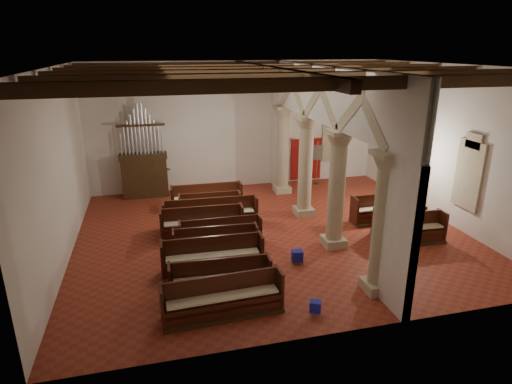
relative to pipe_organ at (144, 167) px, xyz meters
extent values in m
plane|color=maroon|center=(4.50, -5.50, -1.37)|extent=(14.00, 14.00, 0.00)
plane|color=black|center=(4.50, -5.50, 4.63)|extent=(14.00, 14.00, 0.00)
cube|color=white|center=(4.50, 0.50, 1.63)|extent=(14.00, 0.02, 6.00)
cube|color=white|center=(4.50, -11.50, 1.63)|extent=(14.00, 0.02, 6.00)
cube|color=white|center=(-2.50, -5.50, 1.63)|extent=(0.02, 12.00, 6.00)
cube|color=white|center=(11.50, -5.50, 1.63)|extent=(0.02, 12.00, 6.00)
cube|color=#BCB28C|center=(6.30, -10.00, -1.22)|extent=(0.75, 0.75, 0.30)
cylinder|color=#BCB28C|center=(6.30, -10.00, 0.58)|extent=(0.56, 0.56, 3.30)
cube|color=#BCB28C|center=(6.30, -7.00, -1.22)|extent=(0.75, 0.75, 0.30)
cylinder|color=#BCB28C|center=(6.30, -7.00, 0.58)|extent=(0.56, 0.56, 3.30)
cube|color=#BCB28C|center=(6.30, -4.00, -1.22)|extent=(0.75, 0.75, 0.30)
cylinder|color=#BCB28C|center=(6.30, -4.00, 0.58)|extent=(0.56, 0.56, 3.30)
cube|color=#BCB28C|center=(6.30, -1.00, -1.22)|extent=(0.75, 0.75, 0.30)
cylinder|color=#BCB28C|center=(6.30, -1.00, 0.58)|extent=(0.56, 0.56, 3.30)
cube|color=white|center=(6.30, -5.50, 3.66)|extent=(0.25, 11.90, 1.93)
cube|color=#3A8365|center=(11.48, -7.00, 0.83)|extent=(0.03, 1.00, 2.20)
cube|color=#3A8365|center=(11.48, -3.00, 0.83)|extent=(0.03, 1.00, 2.20)
cube|color=#3A8365|center=(9.50, 0.48, 0.83)|extent=(1.00, 0.03, 2.20)
cube|color=#3F2814|center=(0.00, 0.00, -0.47)|extent=(2.00, 0.80, 1.80)
cube|color=#3F2814|center=(0.00, 0.00, 0.53)|extent=(2.10, 0.85, 0.20)
cube|color=black|center=(0.87, 0.00, -1.32)|extent=(0.64, 0.64, 0.11)
cube|color=black|center=(0.87, 0.00, -0.77)|extent=(0.31, 0.31, 1.21)
cube|color=black|center=(0.87, -0.09, -0.11)|extent=(0.67, 0.61, 0.21)
cube|color=maroon|center=(8.00, 0.42, -0.22)|extent=(1.60, 0.06, 2.10)
cylinder|color=gold|center=(8.00, 0.40, 0.88)|extent=(1.80, 0.04, 0.04)
cone|color=#3F2814|center=(8.37, -0.20, -1.32)|extent=(0.32, 0.32, 0.11)
cylinder|color=gold|center=(8.37, -0.20, -0.29)|extent=(0.04, 0.04, 2.17)
cylinder|color=gold|center=(8.37, -0.20, 0.70)|extent=(0.27, 0.60, 0.03)
cube|color=navy|center=(8.37, -0.22, 0.25)|extent=(0.47, 0.21, 0.77)
cube|color=#16339A|center=(4.17, -10.66, -1.13)|extent=(0.36, 0.34, 0.29)
cube|color=navy|center=(4.63, -7.94, -1.09)|extent=(0.39, 0.34, 0.35)
cube|color=navy|center=(3.03, -5.38, -1.12)|extent=(0.36, 0.32, 0.30)
cylinder|color=silver|center=(1.38, -9.44, -1.21)|extent=(0.99, 0.34, 0.10)
cylinder|color=white|center=(1.19, -9.21, -1.21)|extent=(1.04, 0.48, 0.11)
cube|color=#3F2814|center=(1.85, -10.13, -1.32)|extent=(3.16, 0.87, 0.10)
cube|color=#461C0F|center=(1.85, -10.18, -1.03)|extent=(2.99, 0.55, 0.47)
cube|color=#461C0F|center=(1.85, -9.95, -0.78)|extent=(2.98, 0.21, 0.98)
cube|color=#461C0F|center=(0.33, -10.11, -0.78)|extent=(0.10, 0.62, 0.98)
cube|color=#461C0F|center=(3.38, -10.11, -0.78)|extent=(0.10, 0.62, 0.98)
cube|color=beige|center=(1.85, -10.18, -0.78)|extent=(2.87, 0.51, 0.05)
cube|color=#3F2814|center=(1.95, -9.18, -1.32)|extent=(2.84, 0.83, 0.10)
cube|color=#3F180D|center=(1.95, -9.23, -1.04)|extent=(2.68, 0.52, 0.45)
cube|color=#3F180D|center=(1.95, -9.00, -0.79)|extent=(2.66, 0.19, 0.96)
cube|color=#3F180D|center=(0.58, -9.16, -0.79)|extent=(0.10, 0.61, 0.96)
cube|color=#3F180D|center=(3.32, -9.16, -0.79)|extent=(0.10, 0.61, 0.96)
cube|color=beige|center=(1.95, -9.23, -0.79)|extent=(2.57, 0.47, 0.05)
cube|color=#3F2814|center=(1.94, -7.86, -1.32)|extent=(3.09, 0.85, 0.11)
cube|color=#3A190C|center=(1.94, -7.92, -1.02)|extent=(2.94, 0.52, 0.49)
cube|color=#3A190C|center=(1.94, -7.67, -0.75)|extent=(2.93, 0.16, 1.03)
cube|color=#3A190C|center=(0.44, -7.84, -0.75)|extent=(0.09, 0.65, 1.03)
cube|color=#3A190C|center=(3.44, -7.84, -0.75)|extent=(0.09, 0.65, 1.03)
cube|color=beige|center=(1.94, -7.92, -0.75)|extent=(2.82, 0.47, 0.05)
cube|color=#3F2814|center=(2.19, -6.89, -1.32)|extent=(2.80, 0.85, 0.10)
cube|color=#43140E|center=(2.19, -6.94, -1.05)|extent=(2.64, 0.54, 0.45)
cube|color=#43140E|center=(2.19, -6.71, -0.80)|extent=(2.62, 0.21, 0.95)
cube|color=#43140E|center=(0.84, -6.87, -0.80)|extent=(0.10, 0.60, 0.95)
cube|color=#43140E|center=(3.54, -6.87, -0.80)|extent=(0.10, 0.60, 0.95)
cube|color=beige|center=(2.19, -6.94, -0.80)|extent=(2.53, 0.50, 0.05)
cube|color=#3F2814|center=(2.49, -6.06, -1.32)|extent=(2.84, 0.69, 0.09)
cube|color=#41230D|center=(2.49, -6.10, -1.07)|extent=(2.69, 0.41, 0.42)
cube|color=#41230D|center=(2.49, -5.89, -0.83)|extent=(2.68, 0.10, 0.89)
cube|color=#41230D|center=(1.11, -6.04, -0.83)|extent=(0.07, 0.56, 0.89)
cube|color=#41230D|center=(3.87, -6.04, -0.83)|extent=(0.07, 0.56, 0.89)
cube|color=beige|center=(2.49, -6.10, -0.83)|extent=(2.58, 0.37, 0.05)
cube|color=#3F2814|center=(1.96, -5.17, -1.32)|extent=(3.00, 0.89, 0.11)
cube|color=#47260F|center=(1.96, -5.23, -1.02)|extent=(2.84, 0.57, 0.48)
cube|color=#47260F|center=(1.96, -4.98, -0.76)|extent=(2.82, 0.21, 1.02)
cube|color=#47260F|center=(0.51, -5.15, -0.76)|extent=(0.11, 0.64, 1.02)
cube|color=#47260F|center=(3.41, -5.15, -0.76)|extent=(0.11, 0.64, 1.02)
cube|color=beige|center=(1.96, -5.23, -0.76)|extent=(2.72, 0.52, 0.05)
cube|color=#3F2814|center=(2.39, -4.44, -1.32)|extent=(3.58, 0.90, 0.11)
cube|color=#431F0E|center=(2.39, -4.49, -1.01)|extent=(3.42, 0.57, 0.49)
cube|color=#431F0E|center=(2.39, -4.24, -0.74)|extent=(3.40, 0.21, 1.04)
cube|color=#431F0E|center=(0.65, -4.42, -0.74)|extent=(0.10, 0.66, 1.04)
cube|color=#431F0E|center=(4.13, -4.42, -0.74)|extent=(0.10, 0.66, 1.04)
cube|color=beige|center=(2.39, -4.49, -0.74)|extent=(3.28, 0.52, 0.05)
cube|color=#3F2814|center=(2.51, -3.31, -1.32)|extent=(2.53, 0.80, 0.09)
cube|color=#461C0F|center=(2.51, -3.36, -1.06)|extent=(2.37, 0.51, 0.43)
cube|color=#461C0F|center=(2.51, -3.14, -0.82)|extent=(2.35, 0.20, 0.90)
cube|color=#461C0F|center=(1.30, -3.30, -0.82)|extent=(0.10, 0.57, 0.90)
cube|color=#461C0F|center=(3.73, -3.30, -0.82)|extent=(0.10, 0.57, 0.90)
cube|color=beige|center=(2.51, -3.36, -0.82)|extent=(2.27, 0.47, 0.05)
cube|color=#3F2814|center=(2.50, -2.52, -1.32)|extent=(2.98, 0.80, 0.11)
cube|color=#3D200D|center=(2.50, -2.57, -1.02)|extent=(2.83, 0.47, 0.48)
cube|color=#3D200D|center=(2.50, -2.32, -0.76)|extent=(2.82, 0.12, 1.01)
cube|color=#3D200D|center=(1.05, -2.49, -0.76)|extent=(0.09, 0.64, 1.01)
cube|color=#3D200D|center=(3.95, -2.49, -0.76)|extent=(0.09, 0.64, 1.01)
cube|color=beige|center=(2.50, -2.57, -0.76)|extent=(2.71, 0.43, 0.05)
cube|color=#3F2814|center=(9.31, -7.47, -1.32)|extent=(1.91, 0.81, 0.10)
cube|color=#46180F|center=(9.31, -7.52, -1.03)|extent=(1.74, 0.49, 0.47)
cube|color=#46180F|center=(9.31, -7.28, -0.77)|extent=(1.73, 0.15, 1.00)
cube|color=#46180F|center=(8.41, -7.45, -0.77)|extent=(0.10, 0.63, 1.00)
cube|color=#46180F|center=(10.21, -7.45, -0.77)|extent=(0.10, 0.63, 1.00)
cube|color=beige|center=(9.31, -7.52, -0.77)|extent=(1.67, 0.45, 0.05)
cube|color=#3F2814|center=(9.09, -6.59, -1.32)|extent=(1.98, 0.80, 0.10)
cube|color=#391B0C|center=(9.09, -6.64, -1.05)|extent=(1.81, 0.50, 0.44)
cube|color=#391B0C|center=(9.09, -6.41, -0.81)|extent=(1.79, 0.18, 0.93)
cube|color=#391B0C|center=(8.15, -6.57, -0.81)|extent=(0.11, 0.59, 0.93)
cube|color=#391B0C|center=(10.03, -6.57, -0.81)|extent=(0.11, 0.59, 0.93)
cube|color=beige|center=(9.09, -6.64, -0.81)|extent=(1.74, 0.46, 0.05)
cube|color=#3F2814|center=(8.89, -5.47, -1.32)|extent=(2.21, 0.76, 0.11)
cube|color=#401B0D|center=(8.89, -5.53, -1.03)|extent=(2.06, 0.44, 0.48)
cube|color=#401B0D|center=(8.89, -5.28, -0.76)|extent=(2.06, 0.09, 1.01)
cube|color=#401B0D|center=(7.83, -5.45, -0.76)|extent=(0.08, 0.64, 1.01)
cube|color=#401B0D|center=(9.96, -5.45, -0.76)|extent=(0.08, 0.64, 1.01)
cube|color=beige|center=(8.89, -5.53, -0.76)|extent=(1.98, 0.40, 0.05)
camera|label=1|loc=(0.38, -19.49, 5.23)|focal=30.00mm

